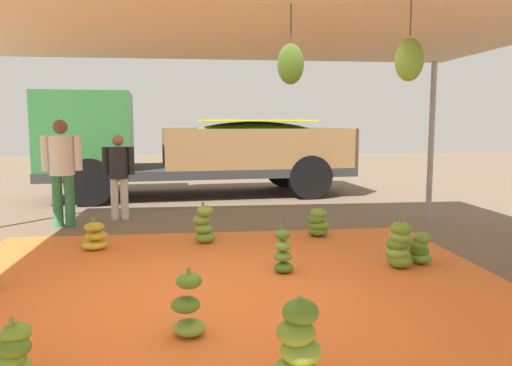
# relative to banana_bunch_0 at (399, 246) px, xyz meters

# --- Properties ---
(ground_plane) EXTENTS (40.00, 40.00, 0.00)m
(ground_plane) POSITION_rel_banana_bunch_0_xyz_m (-2.11, 2.43, -0.27)
(ground_plane) COLOR brown
(tarp_orange) EXTENTS (6.21, 5.52, 0.01)m
(tarp_orange) POSITION_rel_banana_bunch_0_xyz_m (-2.11, -0.57, -0.27)
(tarp_orange) COLOR orange
(tarp_orange) RESTS_ON ground
(tent_canopy) EXTENTS (8.00, 7.00, 2.83)m
(tent_canopy) POSITION_rel_banana_bunch_0_xyz_m (-2.10, -0.66, 2.48)
(tent_canopy) COLOR #9EA0A5
(tent_canopy) RESTS_ON ground
(banana_bunch_0) EXTENTS (0.41, 0.39, 0.59)m
(banana_bunch_0) POSITION_rel_banana_bunch_0_xyz_m (0.00, 0.00, 0.00)
(banana_bunch_0) COLOR #60932D
(banana_bunch_0) RESTS_ON tarp_orange
(banana_bunch_1) EXTENTS (0.38, 0.37, 0.44)m
(banana_bunch_1) POSITION_rel_banana_bunch_0_xyz_m (0.33, 0.14, -0.08)
(banana_bunch_1) COLOR #6B9E38
(banana_bunch_1) RESTS_ON tarp_orange
(banana_bunch_2) EXTENTS (0.38, 0.37, 0.43)m
(banana_bunch_2) POSITION_rel_banana_bunch_0_xyz_m (-3.77, 1.31, -0.09)
(banana_bunch_2) COLOR gold
(banana_bunch_2) RESTS_ON tarp_orange
(banana_bunch_3) EXTENTS (0.44, 0.44, 0.47)m
(banana_bunch_3) POSITION_rel_banana_bunch_0_xyz_m (-0.56, 1.75, -0.06)
(banana_bunch_3) COLOR #518428
(banana_bunch_3) RESTS_ON tarp_orange
(banana_bunch_4) EXTENTS (0.43, 0.41, 0.59)m
(banana_bunch_4) POSITION_rel_banana_bunch_0_xyz_m (-2.29, 1.51, -0.01)
(banana_bunch_4) COLOR #60932D
(banana_bunch_4) RESTS_ON tarp_orange
(banana_bunch_7) EXTENTS (0.41, 0.41, 0.60)m
(banana_bunch_7) POSITION_rel_banana_bunch_0_xyz_m (-1.72, -2.46, -0.00)
(banana_bunch_7) COLOR #60932D
(banana_bunch_7) RESTS_ON tarp_orange
(banana_bunch_8) EXTENTS (0.35, 0.38, 0.43)m
(banana_bunch_8) POSITION_rel_banana_bunch_0_xyz_m (-3.62, -2.20, -0.08)
(banana_bunch_8) COLOR #75A83D
(banana_bunch_8) RESTS_ON tarp_orange
(banana_bunch_9) EXTENTS (0.30, 0.32, 0.56)m
(banana_bunch_9) POSITION_rel_banana_bunch_0_xyz_m (-2.46, -1.61, -0.03)
(banana_bunch_9) COLOR #75A83D
(banana_bunch_9) RESTS_ON tarp_orange
(banana_bunch_10) EXTENTS (0.30, 0.30, 0.56)m
(banana_bunch_10) POSITION_rel_banana_bunch_0_xyz_m (-1.40, -0.03, -0.03)
(banana_bunch_10) COLOR #477523
(banana_bunch_10) RESTS_ON tarp_orange
(cargo_truck_main) EXTENTS (7.25, 3.08, 2.40)m
(cargo_truck_main) POSITION_rel_banana_bunch_0_xyz_m (-2.61, 6.38, 0.94)
(cargo_truck_main) COLOR #2D2D2D
(cargo_truck_main) RESTS_ON ground
(worker_0) EXTENTS (0.56, 0.34, 1.53)m
(worker_0) POSITION_rel_banana_bunch_0_xyz_m (-3.77, 3.52, 0.62)
(worker_0) COLOR silver
(worker_0) RESTS_ON ground
(worker_1) EXTENTS (0.65, 0.40, 1.78)m
(worker_1) POSITION_rel_banana_bunch_0_xyz_m (-4.60, 2.99, 0.77)
(worker_1) COLOR #337A4C
(worker_1) RESTS_ON ground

